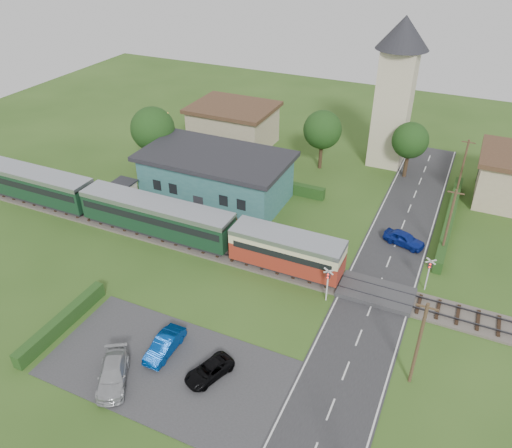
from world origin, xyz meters
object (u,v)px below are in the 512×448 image
at_px(train, 130,209).
at_px(crossing_signal_far, 429,269).
at_px(crossing_signal_near, 328,280).
at_px(pedestrian_near, 236,222).
at_px(car_on_road, 404,239).
at_px(pedestrian_far, 150,204).
at_px(church_tower, 397,82).
at_px(equipment_hut, 125,192).
at_px(car_park_silver, 113,374).
at_px(house_west, 233,125).
at_px(car_park_dark, 209,371).
at_px(station_building, 216,176).
at_px(car_park_blue, 165,345).

bearing_deg(train, crossing_signal_far, 4.80).
height_order(crossing_signal_near, pedestrian_near, crossing_signal_near).
height_order(car_on_road, pedestrian_far, pedestrian_far).
bearing_deg(church_tower, pedestrian_near, -113.56).
bearing_deg(church_tower, pedestrian_far, -130.12).
xyz_separation_m(equipment_hut, car_park_silver, (13.85, -19.70, -1.00)).
xyz_separation_m(train, car_park_silver, (10.74, -16.50, -1.43)).
height_order(church_tower, car_park_silver, church_tower).
bearing_deg(pedestrian_far, house_west, -3.96).
bearing_deg(car_on_road, pedestrian_near, 122.60).
relative_size(car_park_dark, pedestrian_far, 2.17).
bearing_deg(equipment_hut, house_west, 81.38).
bearing_deg(crossing_signal_near, pedestrian_near, 152.63).
xyz_separation_m(crossing_signal_far, car_park_dark, (-12.05, -15.79, -1.56)).
bearing_deg(train, car_park_silver, -56.95).
bearing_deg(pedestrian_near, car_park_dark, 127.63).
xyz_separation_m(church_tower, crossing_signal_near, (1.40, -28.41, -8.08)).
height_order(train, car_on_road, train).
bearing_deg(station_building, crossing_signal_far, -15.63).
bearing_deg(train, car_park_dark, -39.17).
bearing_deg(car_on_road, house_west, 75.29).
bearing_deg(house_west, equipment_hut, -98.62).
distance_m(train, crossing_signal_near, 21.42).
relative_size(car_park_blue, car_park_silver, 0.86).
bearing_deg(pedestrian_near, crossing_signal_far, -166.38).
height_order(train, pedestrian_far, train).
bearing_deg(equipment_hut, church_tower, 44.75).
relative_size(equipment_hut, car_park_dark, 0.70).
bearing_deg(car_park_silver, church_tower, 47.20).
relative_size(car_park_blue, pedestrian_far, 2.35).
height_order(train, crossing_signal_far, train).
bearing_deg(car_park_silver, pedestrian_near, 61.35).
relative_size(train, crossing_signal_near, 13.18).
relative_size(train, house_west, 4.00).
distance_m(church_tower, house_west, 21.55).
xyz_separation_m(crossing_signal_near, car_park_silver, (-10.55, -14.09, -1.40)).
distance_m(train, house_west, 23.01).
height_order(church_tower, car_park_blue, church_tower).
xyz_separation_m(equipment_hut, train, (3.11, -3.20, 0.43)).
height_order(equipment_hut, church_tower, church_tower).
height_order(station_building, crossing_signal_near, station_building).
distance_m(car_park_dark, pedestrian_far, 22.85).
height_order(car_park_silver, car_park_dark, car_park_silver).
relative_size(car_on_road, pedestrian_near, 2.09).
bearing_deg(station_building, train, -118.52).
xyz_separation_m(car_park_blue, car_park_dark, (4.00, -0.60, -0.14)).
xyz_separation_m(train, car_on_road, (25.56, 8.33, -1.46)).
distance_m(equipment_hut, car_park_blue, 22.33).
height_order(house_west, crossing_signal_near, house_west).
relative_size(equipment_hut, car_park_blue, 0.65).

